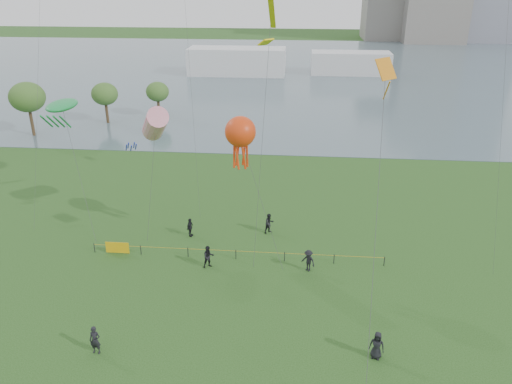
{
  "coord_description": "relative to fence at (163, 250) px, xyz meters",
  "views": [
    {
      "loc": [
        2.77,
        -20.8,
        21.63
      ],
      "look_at": [
        0.0,
        10.0,
        8.0
      ],
      "focal_mm": 35.0,
      "sensor_mm": 36.0,
      "label": 1
    }
  ],
  "objects": [
    {
      "name": "fence",
      "position": [
        0.0,
        0.0,
        0.0
      ],
      "size": [
        24.07,
        0.07,
        1.05
      ],
      "color": "black",
      "rests_on": "ground_plane"
    },
    {
      "name": "spectator_f",
      "position": [
        -1.09,
        -11.76,
        0.4
      ],
      "size": [
        0.71,
        0.48,
        1.91
      ],
      "primitive_type": "imported",
      "rotation": [
        0.0,
        0.0,
        -0.04
      ],
      "color": "black",
      "rests_on": "ground_plane"
    },
    {
      "name": "pavilion_right",
      "position": [
        22.17,
        83.7,
        1.95
      ],
      "size": [
        18.0,
        7.0,
        5.0
      ],
      "primitive_type": "cube",
      "color": "silver",
      "rests_on": "ground_plane"
    },
    {
      "name": "kite_windsock",
      "position": [
        -0.96,
        3.91,
        9.6
      ],
      "size": [
        4.24,
        5.08,
        12.06
      ],
      "rotation": [
        0.0,
        0.0,
        0.35
      ],
      "color": "#3F3F42"
    },
    {
      "name": "spectator_g",
      "position": [
        8.56,
        4.79,
        0.38
      ],
      "size": [
        1.16,
        1.12,
        1.88
      ],
      "primitive_type": "imported",
      "rotation": [
        0.0,
        0.0,
        0.66
      ],
      "color": "black",
      "rests_on": "ground_plane"
    },
    {
      "name": "trees",
      "position": [
        -21.75,
        35.59,
        4.46
      ],
      "size": [
        19.69,
        15.81,
        7.72
      ],
      "color": "#3C2D1B",
      "rests_on": "ground_plane"
    },
    {
      "name": "spectator_b",
      "position": [
        12.01,
        -1.23,
        0.36
      ],
      "size": [
        1.36,
        1.23,
        1.83
      ],
      "primitive_type": "imported",
      "rotation": [
        0.0,
        0.0,
        -0.61
      ],
      "color": "black",
      "rests_on": "ground_plane"
    },
    {
      "name": "spectator_d",
      "position": [
        16.1,
        -10.65,
        0.38
      ],
      "size": [
        1.05,
        0.84,
        1.87
      ],
      "primitive_type": "imported",
      "rotation": [
        0.0,
        0.0,
        -0.3
      ],
      "color": "black",
      "rests_on": "ground_plane"
    },
    {
      "name": "kite_delta",
      "position": [
        15.54,
        -7.29,
        15.19
      ],
      "size": [
        1.62,
        10.94,
        17.33
      ],
      "rotation": [
        0.0,
        0.0,
        -0.13
      ],
      "color": "#3F3F42"
    },
    {
      "name": "kite_creature",
      "position": [
        -9.62,
        5.71,
        10.52
      ],
      "size": [
        4.33,
        6.15,
        11.51
      ],
      "rotation": [
        0.0,
        0.0,
        0.43
      ],
      "color": "#3F3F42"
    },
    {
      "name": "spectator_c",
      "position": [
        1.56,
        3.52,
        0.31
      ],
      "size": [
        0.68,
        1.09,
        1.72
      ],
      "primitive_type": "imported",
      "rotation": [
        0.0,
        0.0,
        1.29
      ],
      "color": "black",
      "rests_on": "ground_plane"
    },
    {
      "name": "pavilion_left",
      "position": [
        -3.83,
        80.7,
        2.45
      ],
      "size": [
        22.0,
        8.0,
        6.0
      ],
      "primitive_type": "cube",
      "color": "silver",
      "rests_on": "ground_plane"
    },
    {
      "name": "kite_octopus",
      "position": [
        6.48,
        1.2,
        9.93
      ],
      "size": [
        4.77,
        3.61,
        11.74
      ],
      "rotation": [
        0.0,
        0.0,
        0.09
      ],
      "color": "#3F3F42"
    },
    {
      "name": "lake",
      "position": [
        8.17,
        85.7,
        -0.53
      ],
      "size": [
        400.0,
        120.0,
        0.08
      ],
      "primitive_type": "cube",
      "color": "#4F646C",
      "rests_on": "ground_plane"
    },
    {
      "name": "spectator_a",
      "position": [
        4.12,
        -1.42,
        0.39
      ],
      "size": [
        1.14,
        1.05,
        1.88
      ],
      "primitive_type": "imported",
      "rotation": [
        0.0,
        0.0,
        0.48
      ],
      "color": "black",
      "rests_on": "ground_plane"
    }
  ]
}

